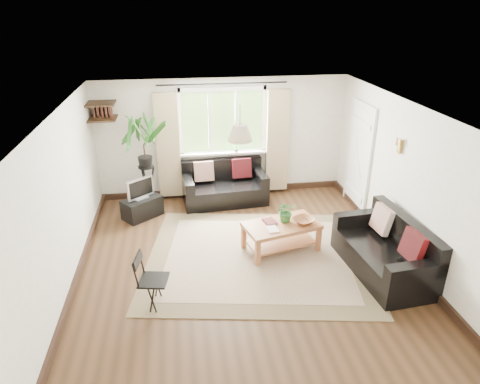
{
  "coord_description": "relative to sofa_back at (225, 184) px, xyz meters",
  "views": [
    {
      "loc": [
        -0.88,
        -5.53,
        3.74
      ],
      "look_at": [
        0.0,
        0.4,
        1.05
      ],
      "focal_mm": 32.0,
      "sensor_mm": 36.0,
      "label": 1
    }
  ],
  "objects": [
    {
      "name": "floor",
      "position": [
        0.03,
        -2.28,
        -0.39
      ],
      "size": [
        5.5,
        5.5,
        0.0
      ],
      "primitive_type": "plane",
      "color": "#321F10",
      "rests_on": "ground"
    },
    {
      "name": "ceiling",
      "position": [
        0.03,
        -2.28,
        2.01
      ],
      "size": [
        5.5,
        5.5,
        0.0
      ],
      "primitive_type": "plane",
      "rotation": [
        3.14,
        0.0,
        0.0
      ],
      "color": "white",
      "rests_on": "floor"
    },
    {
      "name": "wall_back",
      "position": [
        0.03,
        0.47,
        0.81
      ],
      "size": [
        5.0,
        0.02,
        2.4
      ],
      "primitive_type": "cube",
      "color": "silver",
      "rests_on": "floor"
    },
    {
      "name": "wall_front",
      "position": [
        0.03,
        -5.03,
        0.81
      ],
      "size": [
        5.0,
        0.02,
        2.4
      ],
      "primitive_type": "cube",
      "color": "silver",
      "rests_on": "floor"
    },
    {
      "name": "wall_left",
      "position": [
        -2.47,
        -2.28,
        0.81
      ],
      "size": [
        0.02,
        5.5,
        2.4
      ],
      "primitive_type": "cube",
      "color": "silver",
      "rests_on": "floor"
    },
    {
      "name": "wall_right",
      "position": [
        2.53,
        -2.28,
        0.81
      ],
      "size": [
        0.02,
        5.5,
        2.4
      ],
      "primitive_type": "cube",
      "color": "silver",
      "rests_on": "floor"
    },
    {
      "name": "rug",
      "position": [
        0.27,
        -2.11,
        -0.38
      ],
      "size": [
        3.89,
        3.49,
        0.02
      ],
      "primitive_type": "cube",
      "rotation": [
        0.0,
        0.0,
        -0.17
      ],
      "color": "beige",
      "rests_on": "floor"
    },
    {
      "name": "window",
      "position": [
        0.03,
        0.43,
        1.16
      ],
      "size": [
        2.5,
        0.16,
        2.16
      ],
      "primitive_type": null,
      "color": "white",
      "rests_on": "wall_back"
    },
    {
      "name": "door",
      "position": [
        2.5,
        -0.58,
        0.61
      ],
      "size": [
        0.06,
        0.96,
        2.06
      ],
      "primitive_type": "cube",
      "color": "silver",
      "rests_on": "wall_right"
    },
    {
      "name": "corner_shelf",
      "position": [
        -2.22,
        0.22,
        1.5
      ],
      "size": [
        0.5,
        0.5,
        0.34
      ],
      "primitive_type": null,
      "color": "black",
      "rests_on": "wall_back"
    },
    {
      "name": "pendant_lamp",
      "position": [
        0.03,
        -1.88,
        1.66
      ],
      "size": [
        0.36,
        0.36,
        0.54
      ],
      "primitive_type": null,
      "color": "beige",
      "rests_on": "ceiling"
    },
    {
      "name": "wall_sconce",
      "position": [
        2.46,
        -1.98,
        1.35
      ],
      "size": [
        0.12,
        0.12,
        0.28
      ],
      "primitive_type": null,
      "color": "beige",
      "rests_on": "wall_right"
    },
    {
      "name": "sofa_back",
      "position": [
        0.0,
        0.0,
        0.0
      ],
      "size": [
        1.7,
        0.94,
        0.77
      ],
      "primitive_type": null,
      "rotation": [
        0.0,
        0.0,
        0.08
      ],
      "color": "black",
      "rests_on": "floor"
    },
    {
      "name": "sofa_right",
      "position": [
        2.04,
        -2.78,
        0.02
      ],
      "size": [
        1.78,
        1.0,
        0.81
      ],
      "primitive_type": null,
      "rotation": [
        0.0,
        0.0,
        -1.48
      ],
      "color": "black",
      "rests_on": "floor"
    },
    {
      "name": "coffee_table",
      "position": [
        0.69,
        -1.95,
        -0.14
      ],
      "size": [
        1.3,
        0.91,
        0.48
      ],
      "primitive_type": null,
      "rotation": [
        0.0,
        0.0,
        0.25
      ],
      "color": "#945730",
      "rests_on": "floor"
    },
    {
      "name": "table_plant",
      "position": [
        0.78,
        -1.88,
        0.27
      ],
      "size": [
        0.32,
        0.28,
        0.35
      ],
      "primitive_type": "imported",
      "rotation": [
        0.0,
        0.0,
        0.03
      ],
      "color": "#2A6227",
      "rests_on": "coffee_table"
    },
    {
      "name": "bowl",
      "position": [
        1.05,
        -1.97,
        0.14
      ],
      "size": [
        0.44,
        0.44,
        0.08
      ],
      "primitive_type": "imported",
      "rotation": [
        0.0,
        0.0,
        0.45
      ],
      "color": "brown",
      "rests_on": "coffee_table"
    },
    {
      "name": "book_a",
      "position": [
        0.42,
        -2.13,
        0.11
      ],
      "size": [
        0.19,
        0.24,
        0.02
      ],
      "primitive_type": "imported",
      "rotation": [
        0.0,
        0.0,
        0.11
      ],
      "color": "white",
      "rests_on": "coffee_table"
    },
    {
      "name": "book_b",
      "position": [
        0.43,
        -1.89,
        0.11
      ],
      "size": [
        0.24,
        0.28,
        0.02
      ],
      "primitive_type": "imported",
      "rotation": [
        0.0,
        0.0,
        0.26
      ],
      "color": "maroon",
      "rests_on": "coffee_table"
    },
    {
      "name": "tv_stand",
      "position": [
        -1.61,
        -0.42,
        -0.2
      ],
      "size": [
        0.8,
        0.75,
        0.38
      ],
      "primitive_type": "cube",
      "rotation": [
        0.0,
        0.0,
        0.67
      ],
      "color": "black",
      "rests_on": "floor"
    },
    {
      "name": "tv",
      "position": [
        -1.61,
        -0.42,
        0.2
      ],
      "size": [
        0.54,
        0.48,
        0.42
      ],
      "primitive_type": null,
      "rotation": [
        0.0,
        0.0,
        0.67
      ],
      "color": "#A5A5AA",
      "rests_on": "tv_stand"
    },
    {
      "name": "palm_stand",
      "position": [
        -1.51,
        0.06,
        0.52
      ],
      "size": [
        0.85,
        0.85,
        1.81
      ],
      "primitive_type": null,
      "rotation": [
        0.0,
        0.0,
        0.23
      ],
      "color": "black",
      "rests_on": "floor"
    },
    {
      "name": "folding_chair",
      "position": [
        -1.29,
        -3.06,
        -0.0
      ],
      "size": [
        0.46,
        0.46,
        0.77
      ],
      "primitive_type": null,
      "rotation": [
        0.0,
        0.0,
        1.39
      ],
      "color": "black",
      "rests_on": "floor"
    },
    {
      "name": "sill_plant",
      "position": [
        0.28,
        0.35,
        0.68
      ],
      "size": [
        0.14,
        0.1,
        0.27
      ],
      "primitive_type": "imported",
      "color": "#2D6023",
      "rests_on": "window"
    }
  ]
}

